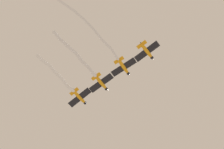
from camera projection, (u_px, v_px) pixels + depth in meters
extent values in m
ellipsoid|color=orange|center=(147.00, 51.00, 83.49)|extent=(5.05, 2.74, 1.03)
sphere|color=black|center=(152.00, 58.00, 84.12)|extent=(1.12, 1.12, 0.87)
ellipsoid|color=#232833|center=(148.00, 52.00, 84.02)|extent=(1.41, 1.08, 0.55)
cube|color=black|center=(147.00, 51.00, 83.41)|extent=(4.19, 7.42, 0.14)
cube|color=orange|center=(142.00, 45.00, 83.03)|extent=(1.91, 3.00, 0.11)
cube|color=black|center=(142.00, 44.00, 83.56)|extent=(1.11, 0.53, 1.41)
ellipsoid|color=orange|center=(123.00, 67.00, 85.26)|extent=(5.10, 2.42, 1.03)
sphere|color=black|center=(128.00, 73.00, 85.92)|extent=(1.08, 1.08, 0.87)
ellipsoid|color=#232833|center=(125.00, 68.00, 85.79)|extent=(1.40, 1.01, 0.55)
cube|color=black|center=(124.00, 67.00, 85.17)|extent=(3.73, 7.47, 0.14)
cube|color=orange|center=(119.00, 60.00, 84.76)|extent=(1.73, 3.00, 0.11)
cube|color=black|center=(119.00, 60.00, 85.29)|extent=(1.13, 0.46, 1.41)
cylinder|color=white|center=(115.00, 54.00, 84.14)|extent=(3.31, 1.46, 0.83)
cylinder|color=white|center=(107.00, 45.00, 83.55)|extent=(3.33, 2.16, 1.03)
cylinder|color=white|center=(98.00, 35.00, 83.08)|extent=(3.49, 1.85, 1.10)
cylinder|color=white|center=(89.00, 25.00, 82.62)|extent=(3.55, 2.20, 1.13)
cylinder|color=white|center=(80.00, 15.00, 82.05)|extent=(3.16, 2.26, 0.65)
cylinder|color=white|center=(69.00, 7.00, 81.48)|extent=(3.11, 2.58, 0.93)
cylinder|color=white|center=(58.00, 0.00, 81.21)|extent=(2.99, 2.47, 1.19)
sphere|color=white|center=(118.00, 59.00, 84.51)|extent=(0.65, 0.65, 0.65)
sphere|color=white|center=(112.00, 49.00, 83.77)|extent=(0.65, 0.65, 0.65)
sphere|color=white|center=(102.00, 40.00, 83.32)|extent=(0.65, 0.65, 0.65)
sphere|color=white|center=(94.00, 30.00, 82.84)|extent=(0.65, 0.65, 0.65)
sphere|color=white|center=(84.00, 20.00, 82.41)|extent=(0.65, 0.65, 0.65)
sphere|color=white|center=(75.00, 11.00, 81.68)|extent=(0.65, 0.65, 0.65)
sphere|color=white|center=(64.00, 3.00, 81.28)|extent=(0.65, 0.65, 0.65)
ellipsoid|color=orange|center=(101.00, 82.00, 86.45)|extent=(5.06, 2.66, 1.03)
sphere|color=black|center=(106.00, 89.00, 87.09)|extent=(1.11, 1.11, 0.87)
ellipsoid|color=#232833|center=(102.00, 84.00, 86.98)|extent=(1.41, 1.07, 0.55)
cube|color=black|center=(101.00, 83.00, 86.37)|extent=(4.07, 7.44, 0.14)
cube|color=orange|center=(96.00, 76.00, 85.98)|extent=(1.86, 3.00, 0.11)
cube|color=black|center=(96.00, 76.00, 86.51)|extent=(1.12, 0.51, 1.41)
cylinder|color=white|center=(92.00, 72.00, 85.72)|extent=(2.93, 1.85, 1.63)
cylinder|color=white|center=(86.00, 65.00, 85.72)|extent=(2.69, 1.97, 1.56)
cylinder|color=white|center=(79.00, 57.00, 85.63)|extent=(3.10, 1.82, 1.51)
cylinder|color=white|center=(72.00, 50.00, 85.57)|extent=(2.96, 2.26, 1.69)
cylinder|color=white|center=(64.00, 43.00, 85.67)|extent=(3.05, 2.27, 1.75)
cylinder|color=white|center=(57.00, 36.00, 85.68)|extent=(2.92, 1.90, 1.53)
sphere|color=white|center=(95.00, 76.00, 85.73)|extent=(0.90, 0.90, 0.90)
sphere|color=white|center=(89.00, 68.00, 85.71)|extent=(0.90, 0.90, 0.90)
sphere|color=white|center=(83.00, 62.00, 85.73)|extent=(0.90, 0.90, 0.90)
sphere|color=white|center=(76.00, 53.00, 85.53)|extent=(0.90, 0.90, 0.90)
sphere|color=white|center=(68.00, 47.00, 85.62)|extent=(0.90, 0.90, 0.90)
sphere|color=white|center=(61.00, 39.00, 85.73)|extent=(0.90, 0.90, 0.90)
sphere|color=white|center=(54.00, 32.00, 85.63)|extent=(0.90, 0.90, 0.90)
ellipsoid|color=orange|center=(79.00, 97.00, 88.21)|extent=(5.02, 2.87, 1.03)
sphere|color=black|center=(85.00, 103.00, 88.83)|extent=(1.14, 1.14, 0.87)
ellipsoid|color=#232833|center=(81.00, 98.00, 88.74)|extent=(1.42, 1.11, 0.55)
cube|color=black|center=(80.00, 98.00, 88.13)|extent=(4.38, 7.39, 0.14)
cube|color=orange|center=(74.00, 91.00, 87.76)|extent=(1.98, 3.00, 0.11)
cube|color=black|center=(75.00, 91.00, 88.29)|extent=(1.10, 0.56, 1.41)
cylinder|color=white|center=(70.00, 88.00, 87.31)|extent=(2.34, 1.93, 0.98)
cylinder|color=white|center=(64.00, 82.00, 87.08)|extent=(2.84, 1.71, 1.63)
cylinder|color=white|center=(58.00, 75.00, 87.02)|extent=(2.75, 1.99, 1.49)
cylinder|color=white|center=(53.00, 69.00, 86.81)|extent=(2.42, 1.63, 1.20)
cylinder|color=white|center=(46.00, 63.00, 86.51)|extent=(2.60, 2.13, 1.20)
cylinder|color=white|center=(40.00, 58.00, 86.18)|extent=(2.25, 1.70, 1.07)
sphere|color=white|center=(73.00, 91.00, 87.52)|extent=(0.93, 0.93, 0.93)
sphere|color=white|center=(67.00, 86.00, 87.10)|extent=(0.93, 0.93, 0.93)
sphere|color=white|center=(62.00, 78.00, 87.07)|extent=(0.93, 0.93, 0.93)
sphere|color=white|center=(55.00, 72.00, 86.97)|extent=(0.93, 0.93, 0.93)
sphere|color=white|center=(50.00, 66.00, 86.65)|extent=(0.93, 0.93, 0.93)
sphere|color=white|center=(43.00, 61.00, 86.37)|extent=(0.93, 0.93, 0.93)
sphere|color=white|center=(38.00, 55.00, 86.00)|extent=(0.93, 0.93, 0.93)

